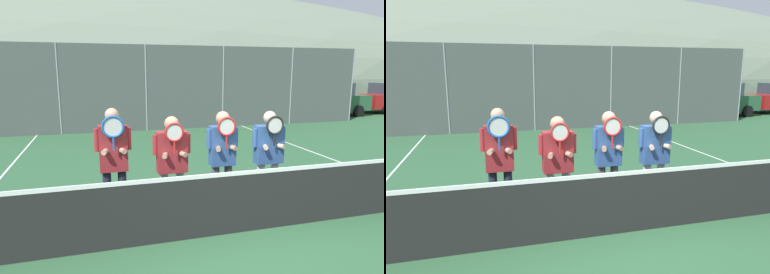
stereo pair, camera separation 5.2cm
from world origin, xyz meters
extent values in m
plane|color=#2D5B38|center=(0.00, 0.00, 0.00)|extent=(120.00, 120.00, 0.00)
ellipsoid|color=slate|center=(0.00, 52.51, 0.00)|extent=(135.30, 75.17, 26.31)
cube|color=#9EA3A8|center=(-1.12, 15.51, 1.62)|extent=(13.77, 5.00, 3.23)
cube|color=#3D4247|center=(-1.12, 15.51, 3.41)|extent=(14.27, 5.50, 0.36)
cylinder|color=gray|center=(-3.26, 9.29, 1.69)|extent=(0.06, 0.06, 3.38)
cylinder|color=gray|center=(0.00, 9.29, 1.69)|extent=(0.06, 0.06, 3.38)
cylinder|color=gray|center=(3.26, 9.29, 1.69)|extent=(0.06, 0.06, 3.38)
cylinder|color=gray|center=(6.52, 9.29, 1.69)|extent=(0.06, 0.06, 3.38)
cylinder|color=gray|center=(9.78, 9.29, 1.69)|extent=(0.06, 0.06, 3.38)
cube|color=#4C5451|center=(0.00, 9.29, 1.69)|extent=(19.56, 0.02, 3.38)
cube|color=black|center=(0.00, 0.00, 0.45)|extent=(10.94, 0.02, 0.90)
cube|color=white|center=(0.00, 0.00, 0.92)|extent=(10.94, 0.03, 0.06)
cube|color=white|center=(4.14, 3.00, 0.00)|extent=(0.05, 16.00, 0.01)
cylinder|color=#232838|center=(-1.90, 0.78, 0.44)|extent=(0.13, 0.13, 0.88)
cylinder|color=#232838|center=(-1.67, 0.78, 0.44)|extent=(0.13, 0.13, 0.88)
cube|color=maroon|center=(-1.78, 0.78, 1.23)|extent=(0.41, 0.22, 0.70)
sphere|color=tan|center=(-1.78, 0.78, 1.73)|extent=(0.20, 0.20, 0.20)
cylinder|color=maroon|center=(-2.01, 0.78, 1.36)|extent=(0.08, 0.08, 0.34)
cylinder|color=maroon|center=(-1.55, 0.78, 1.36)|extent=(0.08, 0.08, 0.34)
cylinder|color=tan|center=(-1.89, 0.69, 1.21)|extent=(0.16, 0.27, 0.08)
cylinder|color=tan|center=(-1.68, 0.69, 1.21)|extent=(0.16, 0.27, 0.08)
cylinder|color=#1E5BAD|center=(-1.78, 0.60, 1.33)|extent=(0.03, 0.03, 0.20)
torus|color=#1E5BAD|center=(-1.78, 0.60, 1.58)|extent=(0.33, 0.04, 0.33)
cylinder|color=silver|center=(-1.78, 0.60, 1.58)|extent=(0.27, 0.00, 0.27)
cylinder|color=white|center=(-1.03, 0.69, 0.41)|extent=(0.13, 0.13, 0.81)
cylinder|color=white|center=(-0.77, 0.69, 0.41)|extent=(0.13, 0.13, 0.81)
cube|color=maroon|center=(-0.90, 0.69, 1.13)|extent=(0.47, 0.22, 0.64)
sphere|color=tan|center=(-0.90, 0.69, 1.58)|extent=(0.23, 0.23, 0.23)
cylinder|color=maroon|center=(-1.16, 0.69, 1.26)|extent=(0.08, 0.08, 0.31)
cylinder|color=maroon|center=(-0.64, 0.69, 1.26)|extent=(0.08, 0.08, 0.31)
cylinder|color=tan|center=(-1.02, 0.60, 1.12)|extent=(0.16, 0.27, 0.08)
cylinder|color=tan|center=(-0.78, 0.60, 1.12)|extent=(0.16, 0.27, 0.08)
cylinder|color=red|center=(-0.90, 0.51, 1.24)|extent=(0.03, 0.03, 0.20)
torus|color=red|center=(-0.90, 0.51, 1.47)|extent=(0.29, 0.03, 0.29)
cylinder|color=silver|center=(-0.90, 0.51, 1.47)|extent=(0.24, 0.00, 0.24)
cylinder|color=#56565B|center=(-0.14, 0.79, 0.41)|extent=(0.13, 0.13, 0.83)
cylinder|color=#56565B|center=(0.09, 0.79, 0.41)|extent=(0.13, 0.13, 0.83)
cube|color=#335693|center=(-0.02, 0.79, 1.16)|extent=(0.41, 0.22, 0.66)
sphere|color=tan|center=(-0.02, 0.79, 1.61)|extent=(0.23, 0.23, 0.23)
cylinder|color=#335693|center=(-0.26, 0.79, 1.29)|extent=(0.08, 0.08, 0.32)
cylinder|color=#335693|center=(0.21, 0.79, 1.29)|extent=(0.08, 0.08, 0.32)
cylinder|color=tan|center=(-0.13, 0.70, 1.14)|extent=(0.16, 0.27, 0.08)
cylinder|color=tan|center=(0.08, 0.70, 1.14)|extent=(0.16, 0.27, 0.08)
cylinder|color=red|center=(-0.02, 0.61, 1.26)|extent=(0.03, 0.03, 0.20)
torus|color=red|center=(-0.02, 0.61, 1.50)|extent=(0.31, 0.03, 0.31)
cylinder|color=silver|center=(-0.02, 0.61, 1.50)|extent=(0.26, 0.00, 0.26)
cylinder|color=white|center=(0.66, 0.73, 0.41)|extent=(0.13, 0.13, 0.82)
cylinder|color=white|center=(0.92, 0.73, 0.41)|extent=(0.13, 0.13, 0.82)
cube|color=#335693|center=(0.79, 0.73, 1.15)|extent=(0.47, 0.22, 0.65)
sphere|color=#DBB293|center=(0.79, 0.73, 1.60)|extent=(0.22, 0.22, 0.22)
cylinder|color=#335693|center=(0.53, 0.73, 1.27)|extent=(0.08, 0.08, 0.32)
cylinder|color=#335693|center=(1.06, 0.73, 1.27)|extent=(0.08, 0.08, 0.32)
cylinder|color=#DBB293|center=(0.68, 0.64, 1.13)|extent=(0.16, 0.27, 0.08)
cylinder|color=#DBB293|center=(0.91, 0.64, 1.13)|extent=(0.16, 0.27, 0.08)
cylinder|color=black|center=(0.79, 0.55, 1.25)|extent=(0.03, 0.03, 0.20)
torus|color=black|center=(0.79, 0.55, 1.50)|extent=(0.32, 0.03, 0.32)
cylinder|color=silver|center=(0.79, 0.55, 1.50)|extent=(0.26, 0.00, 0.26)
cube|color=navy|center=(-5.66, 11.39, 0.69)|extent=(4.72, 1.87, 0.77)
cube|color=#2D3842|center=(-5.66, 11.39, 1.39)|extent=(2.59, 1.72, 0.63)
cylinder|color=black|center=(-4.13, 10.43, 0.30)|extent=(0.60, 0.16, 0.60)
cylinder|color=black|center=(-4.13, 12.34, 0.30)|extent=(0.60, 0.16, 0.60)
cube|color=slate|center=(-0.56, 11.27, 0.72)|extent=(4.41, 1.83, 0.83)
cube|color=#2D3842|center=(-0.56, 11.27, 1.47)|extent=(2.42, 1.68, 0.68)
cylinder|color=black|center=(0.87, 10.33, 0.30)|extent=(0.60, 0.16, 0.60)
cylinder|color=black|center=(0.87, 12.20, 0.30)|extent=(0.60, 0.16, 0.60)
cylinder|color=black|center=(-1.99, 10.33, 0.30)|extent=(0.60, 0.16, 0.60)
cylinder|color=black|center=(-1.99, 12.20, 0.30)|extent=(0.60, 0.16, 0.60)
cube|color=#B2B7BC|center=(4.52, 11.41, 0.73)|extent=(4.66, 1.89, 0.86)
cube|color=#2D3842|center=(4.52, 11.41, 1.51)|extent=(2.56, 1.74, 0.70)
cylinder|color=black|center=(6.03, 10.44, 0.30)|extent=(0.60, 0.16, 0.60)
cylinder|color=black|center=(6.03, 12.37, 0.30)|extent=(0.60, 0.16, 0.60)
cylinder|color=black|center=(3.00, 10.44, 0.30)|extent=(0.60, 0.16, 0.60)
cylinder|color=black|center=(3.00, 12.37, 0.30)|extent=(0.60, 0.16, 0.60)
cube|color=#285638|center=(9.76, 11.28, 0.70)|extent=(4.74, 1.73, 0.80)
cube|color=#2D3842|center=(9.76, 11.28, 1.42)|extent=(2.61, 1.59, 0.65)
cylinder|color=black|center=(11.30, 10.39, 0.30)|extent=(0.60, 0.16, 0.60)
cylinder|color=black|center=(11.30, 12.16, 0.30)|extent=(0.60, 0.16, 0.60)
cylinder|color=black|center=(8.22, 10.39, 0.30)|extent=(0.60, 0.16, 0.60)
cylinder|color=black|center=(8.22, 12.16, 0.30)|extent=(0.60, 0.16, 0.60)
cylinder|color=black|center=(13.48, 12.58, 0.30)|extent=(0.60, 0.16, 0.60)
camera|label=1|loc=(-2.02, -4.36, 2.37)|focal=32.00mm
camera|label=2|loc=(-1.97, -4.38, 2.37)|focal=32.00mm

